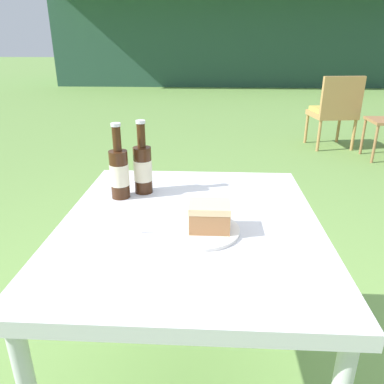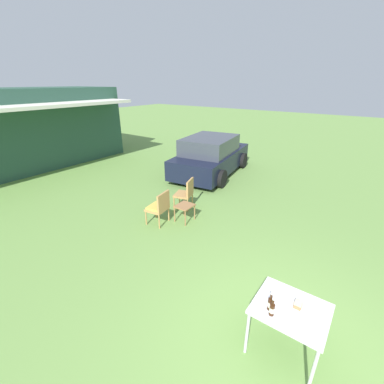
% 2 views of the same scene
% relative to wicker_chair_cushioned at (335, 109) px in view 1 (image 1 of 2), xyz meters
% --- Properties ---
extents(cabin_building, '(10.16, 4.39, 3.11)m').
position_rel_wicker_chair_cushioned_xyz_m(cabin_building, '(-0.88, 7.93, 1.09)').
color(cabin_building, '#284C3D').
rests_on(cabin_building, ground_plane).
extents(wicker_chair_cushioned, '(0.55, 0.52, 0.87)m').
position_rel_wicker_chair_cushioned_xyz_m(wicker_chair_cushioned, '(0.00, 0.00, 0.00)').
color(wicker_chair_cushioned, '#B2844C').
rests_on(wicker_chair_cushioned, ground_plane).
extents(patio_table, '(0.75, 0.88, 0.76)m').
position_rel_wicker_chair_cushioned_xyz_m(patio_table, '(-1.53, -3.64, 0.20)').
color(patio_table, silver).
rests_on(patio_table, ground_plane).
extents(cake_on_plate, '(0.22, 0.22, 0.08)m').
position_rel_wicker_chair_cushioned_xyz_m(cake_on_plate, '(-1.49, -3.71, 0.31)').
color(cake_on_plate, white).
rests_on(cake_on_plate, patio_table).
extents(cola_bottle_near, '(0.06, 0.06, 0.25)m').
position_rel_wicker_chair_cushioned_xyz_m(cola_bottle_near, '(-1.70, -3.43, 0.36)').
color(cola_bottle_near, '#381E0F').
rests_on(cola_bottle_near, patio_table).
extents(cola_bottle_far, '(0.06, 0.06, 0.25)m').
position_rel_wicker_chair_cushioned_xyz_m(cola_bottle_far, '(-1.77, -3.48, 0.36)').
color(cola_bottle_far, '#381E0F').
rests_on(cola_bottle_far, patio_table).
extents(fork, '(0.19, 0.04, 0.01)m').
position_rel_wicker_chair_cushioned_xyz_m(fork, '(-1.56, -3.71, 0.28)').
color(fork, silver).
rests_on(fork, patio_table).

